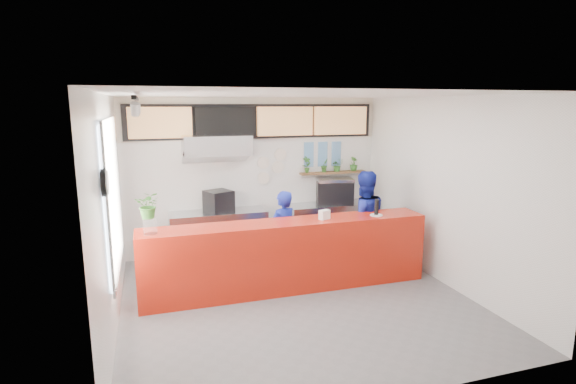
{
  "coord_description": "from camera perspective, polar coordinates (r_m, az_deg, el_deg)",
  "views": [
    {
      "loc": [
        -2.01,
        -5.98,
        2.87
      ],
      "look_at": [
        0.1,
        0.7,
        1.5
      ],
      "focal_mm": 28.0,
      "sensor_mm": 36.0,
      "label": 1
    }
  ],
  "objects": [
    {
      "name": "window_pane",
      "position": [
        6.4,
        -21.35,
        -0.23
      ],
      "size": [
        0.04,
        2.2,
        1.9
      ],
      "primitive_type": "cube",
      "color": "silver",
      "rests_on": "wall_left"
    },
    {
      "name": "extraction_hood",
      "position": [
        8.25,
        -9.08,
        5.93
      ],
      "size": [
        1.2,
        0.7,
        0.35
      ],
      "primitive_type": "cube",
      "color": "#B2B5BA",
      "rests_on": "ceiling"
    },
    {
      "name": "floor",
      "position": [
        6.93,
        0.98,
        -13.41
      ],
      "size": [
        5.0,
        5.0,
        0.0
      ],
      "primitive_type": "plane",
      "color": "slate",
      "rests_on": "ground"
    },
    {
      "name": "menu_board_mid_left",
      "position": [
        8.48,
        -7.98,
        8.81
      ],
      "size": [
        1.1,
        0.1,
        0.55
      ],
      "primitive_type": "cube",
      "color": "black",
      "rests_on": "wall_back"
    },
    {
      "name": "dec_plate_d",
      "position": [
        8.86,
        -0.98,
        4.79
      ],
      "size": [
        0.24,
        0.03,
        0.24
      ],
      "primitive_type": "cylinder",
      "rotation": [
        1.57,
        0.0,
        0.0
      ],
      "color": "silver",
      "rests_on": "wall_back"
    },
    {
      "name": "napkin_holder",
      "position": [
        7.06,
        4.65,
        -2.88
      ],
      "size": [
        0.19,
        0.16,
        0.14
      ],
      "primitive_type": "cube",
      "rotation": [
        0.0,
        0.0,
        0.42
      ],
      "color": "white",
      "rests_on": "service_counter"
    },
    {
      "name": "wall_clock_rim",
      "position": [
        5.16,
        -22.32,
        1.1
      ],
      "size": [
        0.05,
        0.3,
        0.3
      ],
      "primitive_type": "cylinder",
      "rotation": [
        0.0,
        1.57,
        0.0
      ],
      "color": "black",
      "rests_on": "wall_left"
    },
    {
      "name": "espresso_tray",
      "position": [
        9.04,
        5.97,
        1.55
      ],
      "size": [
        0.8,
        0.63,
        0.07
      ],
      "primitive_type": "cube",
      "rotation": [
        0.0,
        0.0,
        -0.21
      ],
      "color": "#B5B8BD",
      "rests_on": "espresso_machine"
    },
    {
      "name": "staff_right",
      "position": [
        7.94,
        9.52,
        -3.62
      ],
      "size": [
        0.88,
        0.7,
        1.75
      ],
      "primitive_type": "imported",
      "rotation": [
        0.0,
        0.0,
        3.09
      ],
      "color": "navy",
      "rests_on": "ground"
    },
    {
      "name": "ceiling",
      "position": [
        6.31,
        1.07,
        12.25
      ],
      "size": [
        5.0,
        5.0,
        0.0
      ],
      "primitive_type": "plane",
      "rotation": [
        3.14,
        0.0,
        0.0
      ],
      "color": "silver"
    },
    {
      "name": "herb_d",
      "position": [
        9.39,
        8.34,
        3.57
      ],
      "size": [
        0.2,
        0.19,
        0.29
      ],
      "primitive_type": "imported",
      "rotation": [
        0.0,
        0.0,
        0.37
      ],
      "color": "#306724",
      "rests_on": "herb_shelf"
    },
    {
      "name": "service_counter",
      "position": [
        7.08,
        -0.04,
        -8.07
      ],
      "size": [
        4.5,
        0.6,
        1.1
      ],
      "primitive_type": "cube",
      "color": "#B41D0C",
      "rests_on": "ground"
    },
    {
      "name": "herb_c",
      "position": [
        9.24,
        6.27,
        3.4
      ],
      "size": [
        0.24,
        0.21,
        0.26
      ],
      "primitive_type": "imported",
      "rotation": [
        0.0,
        0.0,
        0.05
      ],
      "color": "#306724",
      "rests_on": "herb_shelf"
    },
    {
      "name": "herb_shelf",
      "position": [
        9.22,
        5.72,
        2.47
      ],
      "size": [
        1.4,
        0.18,
        0.04
      ],
      "primitive_type": "cube",
      "color": "brown",
      "rests_on": "wall_back"
    },
    {
      "name": "menu_board_mid_right",
      "position": [
        8.75,
        -0.38,
        8.98
      ],
      "size": [
        1.1,
        0.1,
        0.55
      ],
      "primitive_type": "cube",
      "color": "tan",
      "rests_on": "wall_back"
    },
    {
      "name": "pepper_mill",
      "position": [
        7.38,
        11.18,
        -1.88
      ],
      "size": [
        0.07,
        0.07,
        0.26
      ],
      "primitive_type": "cylinder",
      "rotation": [
        0.0,
        0.0,
        0.15
      ],
      "color": "black",
      "rests_on": "white_plate"
    },
    {
      "name": "basil_vase",
      "position": [
        6.46,
        -17.27,
        -1.59
      ],
      "size": [
        0.39,
        0.36,
        0.38
      ],
      "primitive_type": "imported",
      "rotation": [
        0.0,
        0.0,
        -0.19
      ],
      "color": "#306724",
      "rests_on": "glass_vase"
    },
    {
      "name": "photo_frame_d",
      "position": [
        9.08,
        2.64,
        3.97
      ],
      "size": [
        0.2,
        0.02,
        0.25
      ],
      "primitive_type": "cube",
      "color": "#598CBF",
      "rests_on": "wall_back"
    },
    {
      "name": "wall_clock_face",
      "position": [
        5.16,
        -21.99,
        1.12
      ],
      "size": [
        0.02,
        0.26,
        0.26
      ],
      "primitive_type": "cylinder",
      "rotation": [
        0.0,
        1.57,
        0.0
      ],
      "color": "white",
      "rests_on": "wall_left"
    },
    {
      "name": "photo_frame_b",
      "position": [
        9.16,
        4.43,
        5.59
      ],
      "size": [
        0.2,
        0.02,
        0.25
      ],
      "primitive_type": "cube",
      "color": "#598CBF",
      "rests_on": "wall_back"
    },
    {
      "name": "glass_vase",
      "position": [
        6.53,
        -17.12,
        -4.11
      ],
      "size": [
        0.2,
        0.2,
        0.23
      ],
      "primitive_type": "cylinder",
      "rotation": [
        0.0,
        0.0,
        -0.07
      ],
      "color": "white",
      "rests_on": "service_counter"
    },
    {
      "name": "hood_lip",
      "position": [
        8.27,
        -9.04,
        4.55
      ],
      "size": [
        1.2,
        0.69,
        0.31
      ],
      "primitive_type": "cube",
      "rotation": [
        -0.35,
        0.0,
        0.0
      ],
      "color": "#B2B5BA",
      "rests_on": "ceiling"
    },
    {
      "name": "menu_board_far_left",
      "position": [
        8.37,
        -15.92,
        8.46
      ],
      "size": [
        1.1,
        0.1,
        0.55
      ],
      "primitive_type": "cube",
      "color": "tan",
      "rests_on": "wall_back"
    },
    {
      "name": "wall_back",
      "position": [
        8.82,
        -4.15,
        2.11
      ],
      "size": [
        5.0,
        0.0,
        5.0
      ],
      "primitive_type": "plane",
      "rotation": [
        1.57,
        0.0,
        0.0
      ],
      "color": "white",
      "rests_on": "ground"
    },
    {
      "name": "photo_frame_f",
      "position": [
        9.3,
        6.13,
        4.09
      ],
      "size": [
        0.2,
        0.02,
        0.25
      ],
      "primitive_type": "cube",
      "color": "#598CBF",
      "rests_on": "wall_back"
    },
    {
      "name": "dec_plate_c",
      "position": [
        8.83,
        -3.15,
        1.8
      ],
      "size": [
        0.24,
        0.03,
        0.24
      ],
      "primitive_type": "cylinder",
      "rotation": [
        1.57,
        0.0,
        0.0
      ],
      "color": "silver",
      "rests_on": "wall_back"
    },
    {
      "name": "prep_bench",
      "position": [
        8.61,
        -8.79,
        -5.38
      ],
      "size": [
        1.8,
        0.6,
        0.9
      ],
      "primitive_type": "cube",
      "color": "#B2B5BA",
      "rests_on": "ground"
    },
    {
      "name": "photo_frame_a",
      "position": [
        9.05,
        2.66,
        5.54
      ],
      "size": [
        0.2,
        0.02,
        0.25
      ],
      "primitive_type": "cube",
      "color": "#598CBF",
      "rests_on": "wall_back"
    },
    {
      "name": "photo_frame_e",
      "position": [
        9.19,
        4.41,
        4.04
      ],
      "size": [
        0.2,
        0.02,
        0.25
      ],
      "primitive_type": "cube",
      "color": "#598CBF",
      "rests_on": "wall_back"
    },
    {
      "name": "cream_band",
      "position": [
        8.7,
        -4.23,
        9.27
      ],
      "size": [
        5.0,
        0.02,
        0.8
      ],
      "primitive_type": "cube",
      "color": "beige",
      "rests_on": "wall_back"
    },
    {
      "name": "staff_center",
      "position": [
        7.5,
        -0.66,
        -5.43
      ],
      "size": [
        0.64,
        0.54,
        1.48
      ],
      "primitive_type": "imported",
      "rotation": [
        0.0,
        0.0,
        3.55
      ],
      "color": "navy",
      "rests_on": "ground"
    },
    {
      "name": "herb_b",
      "position": [
        9.13,
        4.67,
        3.41
      ],
      "size": [
        0.19,
        0.17,
        0.28
      ],
      "primitive_type": "imported",
      "rotation": [
        0.0,
        0.0,
        0.4
      ],
      "color": "#306724",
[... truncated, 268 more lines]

